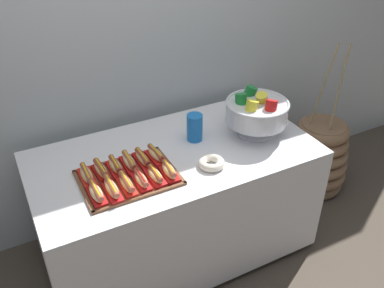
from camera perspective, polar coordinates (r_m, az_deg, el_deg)
name	(u,v)px	position (r m, az deg, el deg)	size (l,w,h in m)	color
ground_plane	(177,248)	(2.81, -2.06, -13.79)	(10.00, 10.00, 0.00)	#4C4238
back_wall	(131,25)	(2.54, -8.19, 15.59)	(6.00, 0.10, 2.60)	#B2BCC1
buffet_table	(176,201)	(2.54, -2.23, -7.74)	(1.57, 0.81, 0.74)	silver
floor_vase	(318,157)	(3.26, 16.61, -1.69)	(0.44, 0.44, 1.14)	brown
serving_tray	(129,178)	(2.15, -8.56, -4.53)	(0.48, 0.36, 0.01)	brown
hot_dog_0	(96,193)	(2.04, -12.78, -6.50)	(0.07, 0.16, 0.06)	#B21414
hot_dog_1	(112,189)	(2.05, -10.78, -5.93)	(0.06, 0.18, 0.06)	red
hot_dog_2	(127,184)	(2.06, -8.81, -5.35)	(0.06, 0.17, 0.06)	red
hot_dog_3	(141,180)	(2.08, -6.87, -4.83)	(0.06, 0.15, 0.06)	red
hot_dog_4	(155,176)	(2.10, -4.97, -4.28)	(0.07, 0.15, 0.06)	red
hot_dog_5	(169,171)	(2.13, -3.12, -3.68)	(0.07, 0.16, 0.06)	#B21414
hot_dog_6	(87,175)	(2.17, -14.03, -4.07)	(0.07, 0.17, 0.06)	red
hot_dog_7	(101,170)	(2.18, -12.16, -3.49)	(0.07, 0.17, 0.06)	#B21414
hot_dog_8	(115,166)	(2.19, -10.30, -2.98)	(0.07, 0.16, 0.06)	red
hot_dog_9	(129,162)	(2.21, -8.46, -2.45)	(0.07, 0.18, 0.06)	#B21414
hot_dog_10	(143,159)	(2.23, -6.66, -2.00)	(0.06, 0.18, 0.06)	#B21414
hot_dog_11	(156,155)	(2.25, -4.89, -1.46)	(0.08, 0.17, 0.06)	red
punch_bowl	(256,111)	(2.44, 8.68, 4.40)	(0.36, 0.36, 0.27)	silver
cup_stack	(195,127)	(2.39, 0.36, 2.25)	(0.09, 0.09, 0.16)	blue
donut	(211,163)	(2.21, 2.64, -2.57)	(0.14, 0.14, 0.04)	silver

